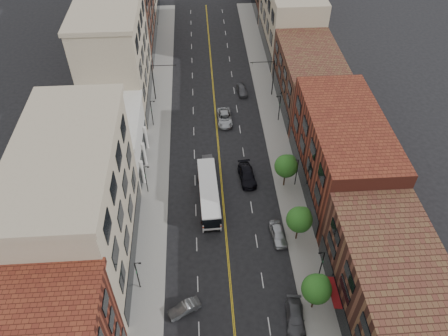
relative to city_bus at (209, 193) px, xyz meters
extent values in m
cube|color=gray|center=(-7.95, 13.38, -1.69)|extent=(4.00, 110.00, 0.15)
cube|color=gray|center=(12.05, 13.38, -1.69)|extent=(4.00, 110.00, 0.15)
cube|color=tan|center=(-14.95, -8.62, 7.23)|extent=(10.00, 22.00, 18.00)
cube|color=silver|center=(-14.95, 9.38, 2.23)|extent=(10.00, 14.00, 8.00)
cube|color=tan|center=(-14.95, 26.38, 7.23)|extent=(10.00, 20.00, 18.00)
cube|color=#592D23|center=(-14.95, 46.38, 5.73)|extent=(10.00, 20.00, 15.00)
cube|color=#592D23|center=(19.05, -21.62, 3.23)|extent=(10.00, 26.00, 10.00)
cube|color=maroon|center=(19.05, 2.38, 4.23)|extent=(10.00, 22.00, 12.00)
cube|color=#592D23|center=(19.05, 23.38, 3.23)|extent=(10.00, 20.00, 10.00)
cube|color=tan|center=(19.05, 44.38, 5.23)|extent=(10.00, 22.00, 14.00)
cylinder|color=black|center=(11.35, -17.62, -0.37)|extent=(0.22, 0.22, 2.50)
sphere|color=#1D5217|center=(11.35, -17.62, 2.28)|extent=(3.40, 3.40, 3.40)
sphere|color=#1D5217|center=(11.85, -17.22, 2.79)|extent=(2.04, 2.04, 2.04)
cylinder|color=black|center=(11.35, -7.62, -0.37)|extent=(0.22, 0.22, 2.50)
sphere|color=#1D5217|center=(11.35, -7.62, 2.28)|extent=(3.40, 3.40, 3.40)
sphere|color=#1D5217|center=(11.85, -7.22, 2.79)|extent=(2.04, 2.04, 2.04)
cylinder|color=black|center=(11.35, 2.38, -0.37)|extent=(0.22, 0.22, 2.50)
sphere|color=#1D5217|center=(11.35, 2.38, 2.28)|extent=(3.40, 3.40, 3.40)
sphere|color=#1D5217|center=(11.85, 2.78, 2.79)|extent=(2.04, 2.04, 2.04)
cylinder|color=black|center=(-8.95, -13.62, 0.88)|extent=(0.14, 0.14, 5.00)
cylinder|color=black|center=(-8.60, -13.62, 3.38)|extent=(0.70, 0.10, 0.10)
cube|color=black|center=(-8.35, -13.62, 3.33)|extent=(0.28, 0.14, 0.14)
cube|color=#19592D|center=(-8.95, -13.62, 1.78)|extent=(0.04, 0.55, 0.35)
cylinder|color=black|center=(-8.95, 2.38, 0.88)|extent=(0.14, 0.14, 5.00)
cylinder|color=black|center=(-8.60, 2.38, 3.38)|extent=(0.70, 0.10, 0.10)
cube|color=black|center=(-8.35, 2.38, 3.33)|extent=(0.28, 0.14, 0.14)
cube|color=#19592D|center=(-8.95, 2.38, 1.78)|extent=(0.04, 0.55, 0.35)
cylinder|color=black|center=(-8.95, 18.38, 0.88)|extent=(0.14, 0.14, 5.00)
cylinder|color=black|center=(-8.60, 18.38, 3.38)|extent=(0.70, 0.10, 0.10)
cube|color=black|center=(-8.35, 18.38, 3.33)|extent=(0.28, 0.14, 0.14)
cube|color=#19592D|center=(-8.95, 18.38, 1.78)|extent=(0.04, 0.55, 0.35)
cylinder|color=black|center=(13.05, -13.62, 0.88)|extent=(0.14, 0.14, 5.00)
cylinder|color=black|center=(12.70, -13.62, 3.38)|extent=(0.70, 0.10, 0.10)
cube|color=black|center=(12.45, -13.62, 3.33)|extent=(0.28, 0.14, 0.14)
cube|color=#19592D|center=(13.05, -13.62, 1.78)|extent=(0.04, 0.55, 0.35)
cylinder|color=black|center=(13.05, 2.38, 0.88)|extent=(0.14, 0.14, 5.00)
cylinder|color=black|center=(12.70, 2.38, 3.38)|extent=(0.70, 0.10, 0.10)
cube|color=black|center=(12.45, 2.38, 3.33)|extent=(0.28, 0.14, 0.14)
cube|color=#19592D|center=(13.05, 2.38, 1.78)|extent=(0.04, 0.55, 0.35)
cylinder|color=black|center=(13.05, 18.38, 0.88)|extent=(0.14, 0.14, 5.00)
cylinder|color=black|center=(12.70, 18.38, 3.38)|extent=(0.70, 0.10, 0.10)
cube|color=black|center=(12.45, 18.38, 3.33)|extent=(0.28, 0.14, 0.14)
cube|color=#19592D|center=(13.05, 18.38, 1.78)|extent=(0.04, 0.55, 0.35)
cylinder|color=black|center=(-8.95, 26.38, 1.98)|extent=(0.18, 0.18, 7.20)
cylinder|color=black|center=(-6.75, 26.38, 5.38)|extent=(4.40, 0.12, 0.12)
imported|color=black|center=(-4.95, 26.38, 4.98)|extent=(0.15, 0.18, 0.90)
cylinder|color=black|center=(13.05, 26.38, 1.98)|extent=(0.18, 0.18, 7.20)
cylinder|color=black|center=(10.85, 26.38, 5.38)|extent=(4.40, 0.12, 0.12)
imported|color=black|center=(9.05, 26.38, 4.98)|extent=(0.15, 0.18, 0.90)
cube|color=white|center=(0.00, 0.01, -0.15)|extent=(2.94, 11.84, 2.84)
cube|color=black|center=(0.00, 0.01, 0.54)|extent=(2.98, 11.89, 1.03)
cube|color=#A8260C|center=(0.00, 0.01, -0.44)|extent=(2.98, 11.89, 0.22)
cube|color=black|center=(0.20, -5.89, 0.10)|extent=(2.16, 0.13, 1.57)
cylinder|color=black|center=(-1.16, -3.95, -1.30)|extent=(0.31, 0.95, 0.94)
cylinder|color=black|center=(1.42, -3.87, -1.30)|extent=(0.31, 0.95, 0.94)
cylinder|color=black|center=(-1.43, 3.89, -1.30)|extent=(0.31, 0.95, 0.94)
cylinder|color=black|center=(1.16, 3.97, -1.30)|extent=(0.31, 0.95, 0.94)
imported|color=gray|center=(-3.55, -17.12, -1.13)|extent=(4.07, 2.91, 1.28)
imported|color=#48494D|center=(9.06, -19.07, -1.05)|extent=(2.51, 5.13, 1.44)
imported|color=#B4B7BC|center=(8.96, -7.21, -1.00)|extent=(2.23, 4.66, 1.54)
imported|color=#47474C|center=(0.25, 7.11, -1.01)|extent=(2.03, 4.75, 1.52)
imported|color=black|center=(5.97, 4.13, -0.97)|extent=(2.76, 5.71, 1.60)
imported|color=#ABAFB3|center=(3.55, 18.82, -0.99)|extent=(2.70, 5.67, 1.56)
imported|color=#4E4E53|center=(7.46, 27.41, -1.04)|extent=(2.14, 4.41, 1.45)
camera|label=1|loc=(-0.65, -42.73, 45.50)|focal=35.00mm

